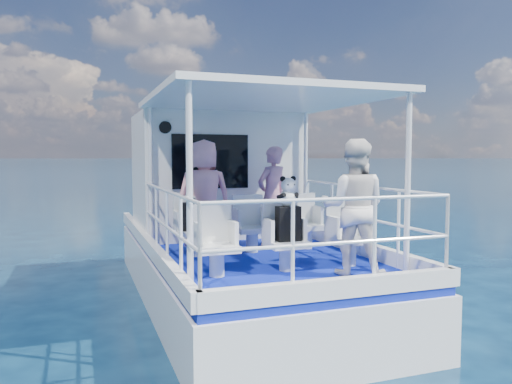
# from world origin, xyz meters

# --- Properties ---
(ground) EXTENTS (2000.00, 2000.00, 0.00)m
(ground) POSITION_xyz_m (0.00, 0.00, 0.00)
(ground) COLOR #061C33
(ground) RESTS_ON ground
(hull) EXTENTS (3.00, 7.00, 1.60)m
(hull) POSITION_xyz_m (0.00, 1.00, 0.00)
(hull) COLOR white
(hull) RESTS_ON ground
(deck) EXTENTS (2.90, 6.90, 0.10)m
(deck) POSITION_xyz_m (0.00, 1.00, 0.85)
(deck) COLOR #0A188B
(deck) RESTS_ON hull
(cabin) EXTENTS (2.85, 2.00, 2.20)m
(cabin) POSITION_xyz_m (0.00, 2.30, 2.00)
(cabin) COLOR white
(cabin) RESTS_ON deck
(canopy) EXTENTS (3.00, 3.20, 0.08)m
(canopy) POSITION_xyz_m (0.00, -0.20, 3.14)
(canopy) COLOR white
(canopy) RESTS_ON cabin
(canopy_posts) EXTENTS (2.77, 2.97, 2.20)m
(canopy_posts) POSITION_xyz_m (0.00, -0.25, 2.00)
(canopy_posts) COLOR white
(canopy_posts) RESTS_ON deck
(railings) EXTENTS (2.84, 3.59, 1.00)m
(railings) POSITION_xyz_m (0.00, -0.58, 1.40)
(railings) COLOR white
(railings) RESTS_ON deck
(seat_port_fwd) EXTENTS (0.48, 0.46, 0.38)m
(seat_port_fwd) POSITION_xyz_m (-0.90, 0.20, 1.09)
(seat_port_fwd) COLOR silver
(seat_port_fwd) RESTS_ON deck
(seat_center_fwd) EXTENTS (0.48, 0.46, 0.38)m
(seat_center_fwd) POSITION_xyz_m (0.00, 0.20, 1.09)
(seat_center_fwd) COLOR silver
(seat_center_fwd) RESTS_ON deck
(seat_stbd_fwd) EXTENTS (0.48, 0.46, 0.38)m
(seat_stbd_fwd) POSITION_xyz_m (0.90, 0.20, 1.09)
(seat_stbd_fwd) COLOR silver
(seat_stbd_fwd) RESTS_ON deck
(seat_port_aft) EXTENTS (0.48, 0.46, 0.38)m
(seat_port_aft) POSITION_xyz_m (-0.90, -1.10, 1.09)
(seat_port_aft) COLOR silver
(seat_port_aft) RESTS_ON deck
(seat_center_aft) EXTENTS (0.48, 0.46, 0.38)m
(seat_center_aft) POSITION_xyz_m (0.00, -1.10, 1.09)
(seat_center_aft) COLOR silver
(seat_center_aft) RESTS_ON deck
(seat_stbd_aft) EXTENTS (0.48, 0.46, 0.38)m
(seat_stbd_aft) POSITION_xyz_m (0.90, -1.10, 1.09)
(seat_stbd_aft) COLOR silver
(seat_stbd_aft) RESTS_ON deck
(passenger_port_fwd) EXTENTS (0.64, 0.47, 1.68)m
(passenger_port_fwd) POSITION_xyz_m (-0.66, 0.50, 1.74)
(passenger_port_fwd) COLOR pink
(passenger_port_fwd) RESTS_ON deck
(passenger_stbd_fwd) EXTENTS (0.68, 0.58, 1.59)m
(passenger_stbd_fwd) POSITION_xyz_m (0.51, 0.68, 1.70)
(passenger_stbd_fwd) COLOR #C47E98
(passenger_stbd_fwd) RESTS_ON deck
(passenger_stbd_aft) EXTENTS (1.01, 0.96, 1.64)m
(passenger_stbd_aft) POSITION_xyz_m (0.68, -1.57, 1.72)
(passenger_stbd_aft) COLOR white
(passenger_stbd_aft) RESTS_ON deck
(backpack_port) EXTENTS (0.30, 0.17, 0.40)m
(backpack_port) POSITION_xyz_m (-0.94, 0.15, 1.48)
(backpack_port) COLOR black
(backpack_port) RESTS_ON seat_port_fwd
(backpack_center) EXTENTS (0.29, 0.16, 0.43)m
(backpack_center) POSITION_xyz_m (0.01, -1.13, 1.50)
(backpack_center) COLOR black
(backpack_center) RESTS_ON seat_center_aft
(compact_camera) EXTENTS (0.10, 0.06, 0.06)m
(compact_camera) POSITION_xyz_m (-0.92, 0.17, 1.71)
(compact_camera) COLOR black
(compact_camera) RESTS_ON backpack_port
(panda) EXTENTS (0.24, 0.20, 0.37)m
(panda) POSITION_xyz_m (0.02, -1.11, 1.90)
(panda) COLOR silver
(panda) RESTS_ON backpack_center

